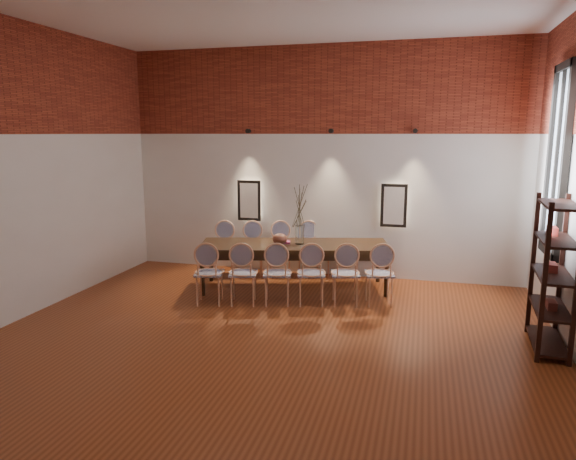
% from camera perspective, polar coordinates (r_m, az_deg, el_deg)
% --- Properties ---
extents(floor, '(7.00, 7.00, 0.02)m').
position_cam_1_polar(floor, '(6.22, -3.16, -13.26)').
color(floor, brown).
rests_on(floor, ground).
extents(wall_back, '(7.00, 0.10, 4.00)m').
position_cam_1_polar(wall_back, '(9.14, 3.66, 7.47)').
color(wall_back, silver).
rests_on(wall_back, ground).
extents(wall_front, '(7.00, 0.10, 4.00)m').
position_cam_1_polar(wall_front, '(2.62, -28.47, -2.00)').
color(wall_front, silver).
rests_on(wall_front, ground).
extents(brick_band_back, '(7.00, 0.02, 1.50)m').
position_cam_1_polar(brick_band_back, '(9.08, 3.67, 15.35)').
color(brick_band_back, maroon).
rests_on(brick_band_back, ground).
extents(niche_left, '(0.36, 0.06, 0.66)m').
position_cam_1_polar(niche_left, '(9.44, -4.28, 3.30)').
color(niche_left, '#FFEAC6').
rests_on(niche_left, wall_back).
extents(niche_right, '(0.36, 0.06, 0.66)m').
position_cam_1_polar(niche_right, '(8.94, 11.69, 2.69)').
color(niche_right, '#FFEAC6').
rests_on(niche_right, wall_back).
extents(spot_fixture_left, '(0.08, 0.10, 0.08)m').
position_cam_1_polar(spot_fixture_left, '(9.34, -4.45, 10.91)').
color(spot_fixture_left, black).
rests_on(spot_fixture_left, wall_back).
extents(spot_fixture_mid, '(0.08, 0.10, 0.08)m').
position_cam_1_polar(spot_fixture_mid, '(8.96, 4.82, 10.91)').
color(spot_fixture_mid, black).
rests_on(spot_fixture_mid, wall_back).
extents(spot_fixture_right, '(0.08, 0.10, 0.08)m').
position_cam_1_polar(spot_fixture_right, '(8.82, 13.97, 10.64)').
color(spot_fixture_right, black).
rests_on(spot_fixture_right, wall_back).
extents(window_glass, '(0.02, 0.78, 2.38)m').
position_cam_1_polar(window_glass, '(7.59, 27.86, 6.73)').
color(window_glass, silver).
rests_on(window_glass, wall_right).
extents(window_frame, '(0.08, 0.90, 2.50)m').
position_cam_1_polar(window_frame, '(7.59, 27.72, 6.74)').
color(window_frame, black).
rests_on(window_frame, wall_right).
extents(window_mullion, '(0.06, 0.06, 2.40)m').
position_cam_1_polar(window_mullion, '(7.59, 27.72, 6.74)').
color(window_mullion, black).
rests_on(window_mullion, wall_right).
extents(dining_table, '(3.18, 1.68, 0.75)m').
position_cam_1_polar(dining_table, '(8.40, 0.70, -4.03)').
color(dining_table, black).
rests_on(dining_table, floor).
extents(chair_near_a, '(0.53, 0.53, 0.94)m').
position_cam_1_polar(chair_near_a, '(7.74, -8.74, -4.72)').
color(chair_near_a, tan).
rests_on(chair_near_a, floor).
extents(chair_near_b, '(0.53, 0.53, 0.94)m').
position_cam_1_polar(chair_near_b, '(7.68, -5.01, -4.77)').
color(chair_near_b, tan).
rests_on(chair_near_b, floor).
extents(chair_near_c, '(0.53, 0.53, 0.94)m').
position_cam_1_polar(chair_near_c, '(7.64, -1.22, -4.80)').
color(chair_near_c, tan).
rests_on(chair_near_c, floor).
extents(chair_near_d, '(0.53, 0.53, 0.94)m').
position_cam_1_polar(chair_near_d, '(7.64, 2.58, -4.82)').
color(chair_near_d, tan).
rests_on(chair_near_d, floor).
extents(chair_near_e, '(0.53, 0.53, 0.94)m').
position_cam_1_polar(chair_near_e, '(7.67, 6.37, -4.81)').
color(chair_near_e, tan).
rests_on(chair_near_e, floor).
extents(chair_near_f, '(0.53, 0.53, 0.94)m').
position_cam_1_polar(chair_near_f, '(7.74, 10.12, -4.78)').
color(chair_near_f, tan).
rests_on(chair_near_f, floor).
extents(chair_far_a, '(0.53, 0.53, 0.94)m').
position_cam_1_polar(chair_far_a, '(9.22, -7.16, -2.18)').
color(chair_far_a, tan).
rests_on(chair_far_a, floor).
extents(chair_far_b, '(0.53, 0.53, 0.94)m').
position_cam_1_polar(chair_far_b, '(9.16, -4.03, -2.21)').
color(chair_far_b, tan).
rests_on(chair_far_b, floor).
extents(chair_far_c, '(0.53, 0.53, 0.94)m').
position_cam_1_polar(chair_far_c, '(9.13, -0.86, -2.22)').
color(chair_far_c, tan).
rests_on(chair_far_c, floor).
extents(chair_far_d, '(0.53, 0.53, 0.94)m').
position_cam_1_polar(chair_far_d, '(9.13, 2.31, -2.23)').
color(chair_far_d, tan).
rests_on(chair_far_d, floor).
extents(chair_far_e, '(0.53, 0.53, 0.94)m').
position_cam_1_polar(chair_far_e, '(9.15, 5.48, -2.24)').
color(chair_far_e, tan).
rests_on(chair_far_e, floor).
extents(chair_far_f, '(0.53, 0.53, 0.94)m').
position_cam_1_polar(chair_far_f, '(9.21, 8.62, -2.23)').
color(chair_far_f, tan).
rests_on(chair_far_f, floor).
extents(vase, '(0.14, 0.14, 0.30)m').
position_cam_1_polar(vase, '(8.28, 1.29, -0.52)').
color(vase, silver).
rests_on(vase, dining_table).
extents(dried_branches, '(0.50, 0.50, 0.70)m').
position_cam_1_polar(dried_branches, '(8.21, 1.31, 2.56)').
color(dried_branches, '#4A412B').
rests_on(dried_branches, vase).
extents(bowl, '(0.24, 0.24, 0.18)m').
position_cam_1_polar(bowl, '(8.25, -0.91, -0.99)').
color(bowl, brown).
rests_on(bowl, dining_table).
extents(book, '(0.30, 0.24, 0.03)m').
position_cam_1_polar(book, '(8.37, -0.65, -1.35)').
color(book, '#94305E').
rests_on(book, dining_table).
extents(shelving_rack, '(0.44, 1.02, 1.80)m').
position_cam_1_polar(shelving_rack, '(6.72, 27.38, -4.42)').
color(shelving_rack, black).
rests_on(shelving_rack, floor).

